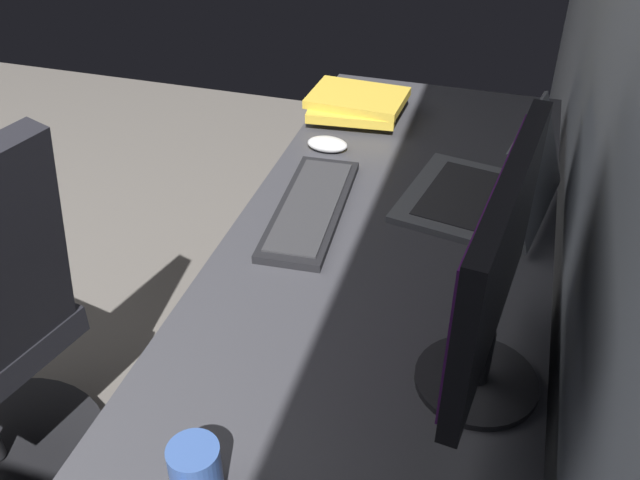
{
  "coord_description": "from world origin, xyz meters",
  "views": [
    {
      "loc": [
        0.78,
        1.87,
        1.59
      ],
      "look_at": [
        -0.08,
        1.61,
        0.95
      ],
      "focal_mm": 39.44,
      "sensor_mm": 36.0,
      "label": 1
    }
  ],
  "objects": [
    {
      "name": "coffee_mug",
      "position": [
        0.26,
        1.54,
        0.78
      ],
      "size": [
        0.11,
        0.07,
        0.1
      ],
      "color": "#335193",
      "rests_on": "desk"
    },
    {
      "name": "mouse_main",
      "position": [
        -0.75,
        1.43,
        0.75
      ],
      "size": [
        0.06,
        0.1,
        0.03
      ],
      "primitive_type": "ellipsoid",
      "color": "silver",
      "rests_on": "desk"
    },
    {
      "name": "laptop_left",
      "position": [
        -0.6,
        1.85,
        0.78
      ],
      "size": [
        0.37,
        0.36,
        0.23
      ],
      "color": "#595B60",
      "rests_on": "desk"
    },
    {
      "name": "desk",
      "position": [
        -0.08,
        1.66,
        0.67
      ],
      "size": [
        2.32,
        0.67,
        0.73
      ],
      "color": "#38383D",
      "rests_on": "ground"
    },
    {
      "name": "book_stack_near",
      "position": [
        -0.96,
        1.45,
        0.77
      ],
      "size": [
        0.25,
        0.27,
        0.07
      ],
      "color": "beige",
      "rests_on": "desk"
    },
    {
      "name": "keyboard_spare",
      "position": [
        -0.46,
        1.48,
        0.74
      ],
      "size": [
        0.43,
        0.17,
        0.02
      ],
      "color": "black",
      "rests_on": "desk"
    },
    {
      "name": "drawer_pedestal",
      "position": [
        -0.24,
        1.69,
        0.35
      ],
      "size": [
        0.4,
        0.51,
        0.69
      ],
      "color": "#38383D",
      "rests_on": "ground"
    },
    {
      "name": "monitor_primary",
      "position": [
        -0.06,
        1.88,
        0.96
      ],
      "size": [
        0.46,
        0.2,
        0.4
      ],
      "color": "black",
      "rests_on": "desk"
    }
  ]
}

